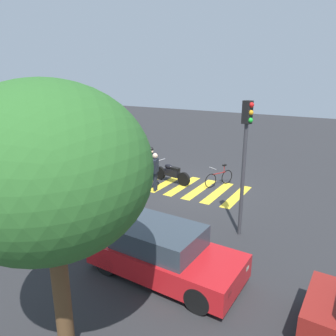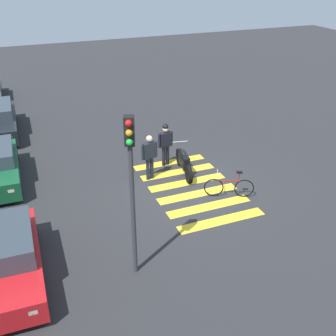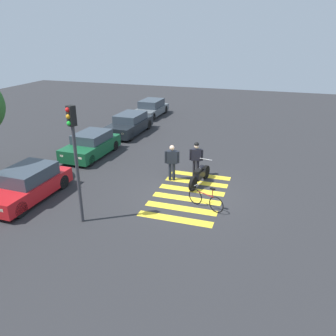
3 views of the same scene
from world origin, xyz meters
TOP-DOWN VIEW (x-y plane):
  - ground_plane at (0.00, 0.00)m, footprint 60.00×60.00m
  - police_motorcycle at (1.19, -0.19)m, footprint 2.21×0.69m
  - leaning_bicycle at (-1.02, -0.95)m, footprint 0.78×1.61m
  - officer_on_foot at (1.25, 1.20)m, footprint 0.33×0.68m
  - officer_by_motorcycle at (2.11, 0.22)m, footprint 0.29×0.66m
  - crosswalk_stripes at (0.00, 0.00)m, footprint 4.95×3.02m
  - car_red_convertible at (-2.48, 6.56)m, footprint 4.12×1.96m
  - car_green_compact at (3.18, 6.68)m, footprint 4.05×1.90m
  - traffic_light_pole at (-3.49, 3.31)m, footprint 0.36×0.31m
  - street_tree_mid at (-2.13, 9.67)m, footprint 3.50×3.50m

SIDE VIEW (x-z plane):
  - ground_plane at x=0.00m, z-range 0.00..0.00m
  - crosswalk_stripes at x=0.00m, z-range 0.00..0.01m
  - leaning_bicycle at x=-1.02m, z-range -0.12..0.88m
  - police_motorcycle at x=1.19m, z-range -0.06..0.99m
  - car_green_compact at x=3.18m, z-range -0.03..1.33m
  - car_red_convertible at x=-2.48m, z-range -0.03..1.34m
  - officer_by_motorcycle at x=2.11m, z-range 0.14..1.93m
  - officer_on_foot at x=1.25m, z-range 0.14..1.92m
  - traffic_light_pole at x=-3.49m, z-range 0.75..5.20m
  - street_tree_mid at x=-2.13m, z-range 1.10..6.30m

